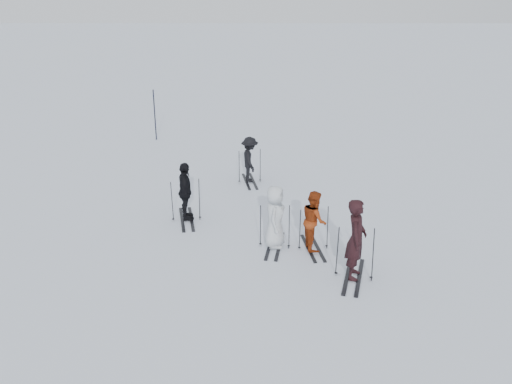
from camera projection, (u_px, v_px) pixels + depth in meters
ground at (256, 240)px, 15.49m from camera, size 120.00×120.00×0.00m
skier_near_dark at (356, 240)px, 13.28m from camera, size 0.64×0.82×1.98m
skier_red at (314, 221)px, 14.73m from camera, size 0.71×0.85×1.59m
skier_grey at (275, 218)px, 14.81m from camera, size 0.65×0.89×1.68m
skier_uphill_left at (185, 192)px, 16.38m from camera, size 0.60×1.07×1.72m
skier_uphill_far at (250, 160)px, 19.30m from camera, size 0.74×1.09×1.56m
skis_near_dark at (355, 252)px, 13.39m from camera, size 2.04×1.41×1.36m
skis_red at (314, 228)px, 14.80m from camera, size 1.75×1.10×1.20m
skis_grey at (275, 225)px, 14.90m from camera, size 1.80×1.13×1.23m
skis_uphill_left at (186, 200)px, 16.46m from camera, size 1.90×1.23×1.28m
skis_uphill_far at (250, 166)px, 19.37m from camera, size 1.75×1.13×1.18m
piste_marker at (155, 115)px, 23.87m from camera, size 0.06×0.06×2.14m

